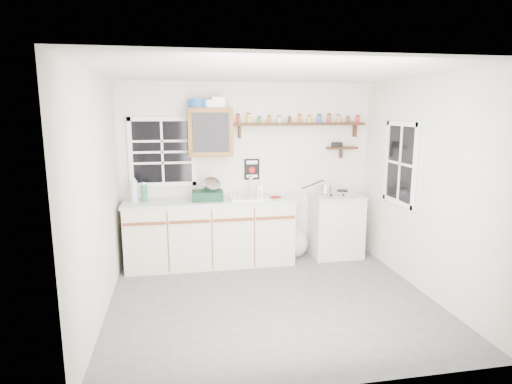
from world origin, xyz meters
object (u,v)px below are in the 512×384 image
spice_shelf (299,123)px  main_cabinet (210,232)px  dish_rack (209,193)px  upper_cabinet (210,132)px  hotplate (334,193)px  right_cabinet (336,225)px

spice_shelf → main_cabinet: bearing=-170.8°
main_cabinet → dish_rack: size_ratio=5.37×
upper_cabinet → hotplate: bearing=-4.5°
main_cabinet → upper_cabinet: size_ratio=3.55×
main_cabinet → upper_cabinet: (0.03, 0.14, 1.36)m
right_cabinet → dish_rack: 1.93m
main_cabinet → dish_rack: (-0.01, -0.04, 0.56)m
right_cabinet → spice_shelf: (-0.53, 0.19, 1.47)m
spice_shelf → hotplate: bearing=-23.7°
right_cabinet → upper_cabinet: upper_cabinet is taller
hotplate → spice_shelf: bearing=160.8°
main_cabinet → dish_rack: bearing=-111.4°
right_cabinet → hotplate: hotplate is taller
dish_rack → hotplate: 1.80m
spice_shelf → hotplate: spice_shelf is taller
spice_shelf → dish_rack: bearing=-169.3°
right_cabinet → upper_cabinet: 2.26m
dish_rack → hotplate: bearing=4.2°
main_cabinet → upper_cabinet: upper_cabinet is taller
hotplate → right_cabinet: bearing=25.4°
dish_rack → spice_shelf: bearing=13.5°
spice_shelf → right_cabinet: bearing=-19.7°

